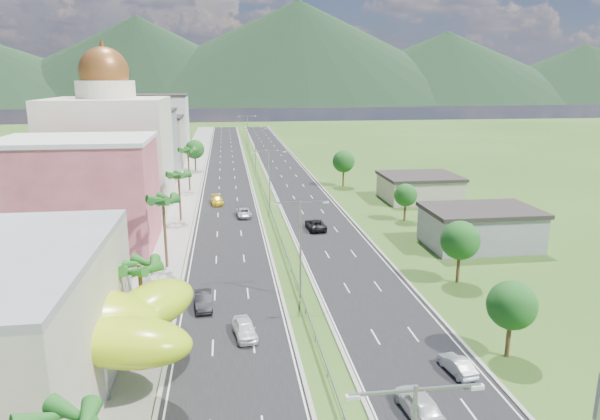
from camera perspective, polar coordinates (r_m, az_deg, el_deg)
name	(u,v)px	position (r m, az deg, el deg)	size (l,w,h in m)	color
ground	(315,341)	(50.54, 1.66, -13.81)	(500.00, 500.00, 0.00)	#2D5119
road_left	(227,173)	(136.12, -7.79, 3.89)	(11.00, 260.00, 0.04)	black
road_right	(286,172)	(136.95, -1.49, 4.08)	(11.00, 260.00, 0.04)	black
sidewalk_left	(189,174)	(136.44, -11.79, 3.77)	(7.00, 260.00, 0.12)	gray
median_guardrail	(262,184)	(118.54, -4.12, 2.79)	(0.10, 216.06, 0.76)	gray
streetlight_median_b	(300,239)	(57.12, 0.04, -3.13)	(6.04, 0.25, 11.00)	gray
streetlight_median_c	(269,174)	(95.86, -3.28, 3.86)	(6.04, 0.25, 11.00)	gray
streetlight_median_d	(255,144)	(140.28, -4.81, 7.05)	(6.04, 0.25, 11.00)	gray
streetlight_median_e	(248,128)	(184.99, -5.61, 8.70)	(6.04, 0.25, 11.00)	gray
lime_canopy	(70,324)	(45.87, -23.34, -11.11)	(18.00, 15.00, 7.40)	#A9CE14
pink_shophouse	(79,196)	(80.38, -22.48, 1.38)	(20.00, 15.00, 15.00)	#B64A56
domed_building	(111,148)	(101.89, -19.55, 6.30)	(20.00, 20.00, 28.70)	beige
midrise_grey	(139,148)	(126.54, -16.80, 6.33)	(16.00, 15.00, 16.00)	gray
midrise_beige	(152,143)	(148.34, -15.51, 6.87)	(16.00, 15.00, 13.00)	#9E9782
midrise_white	(161,126)	(170.80, -14.59, 8.65)	(16.00, 15.00, 18.00)	silver
shed_near	(480,229)	(80.49, 18.64, -1.94)	(15.00, 10.00, 5.00)	gray
shed_far	(419,189)	(108.08, 12.60, 2.24)	(14.00, 12.00, 4.40)	#9E9782
palm_tree_b	(139,269)	(49.57, -16.75, -6.07)	(3.60, 3.60, 8.10)	#47301C
palm_tree_c	(163,202)	(68.22, -14.40, 0.78)	(3.60, 3.60, 9.60)	#47301C
palm_tree_d	(179,177)	(90.84, -12.83, 3.48)	(3.60, 3.60, 8.60)	#47301C
palm_tree_e	(188,152)	(115.35, -11.86, 6.09)	(3.60, 3.60, 9.40)	#47301C
leafy_tree_lfar	(195,149)	(140.45, -11.16, 6.36)	(4.90, 4.90, 8.05)	#47301C
leafy_tree_ra	(512,305)	(49.34, 21.65, -9.44)	(4.20, 4.20, 6.90)	#47301C
leafy_tree_rb	(460,240)	(64.71, 16.72, -3.13)	(4.55, 4.55, 7.47)	#47301C
leafy_tree_rc	(406,195)	(91.16, 11.20, 1.56)	(3.85, 3.85, 6.33)	#47301C
leafy_tree_rd	(344,161)	(118.27, 4.68, 5.19)	(4.90, 4.90, 8.05)	#47301C
mountain_ridge	(299,104)	(499.22, -0.14, 11.27)	(860.00, 140.00, 90.00)	black
car_white_near_left	(245,329)	(51.15, -5.92, -12.46)	(1.89, 4.70, 1.60)	white
car_dark_left	(203,300)	(57.65, -10.27, -9.45)	(1.71, 4.91, 1.62)	black
car_silver_mid_left	(244,213)	(92.93, -6.03, -0.30)	(2.37, 5.13, 1.43)	#B6B8BF
car_yellow_far_left	(217,200)	(102.87, -8.84, 1.04)	(2.16, 5.31, 1.54)	yellow
car_white_near_right	(419,404)	(41.43, 12.60, -19.51)	(2.07, 5.14, 1.75)	silver
car_silver_right	(457,365)	(47.21, 16.38, -15.57)	(1.43, 4.09, 1.35)	#ADB1B5
car_dark_far_right	(316,224)	(84.86, 1.68, -1.55)	(2.67, 5.80, 1.61)	black
motorcycle	(180,334)	(51.53, -12.66, -12.77)	(0.58, 1.93, 1.23)	black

